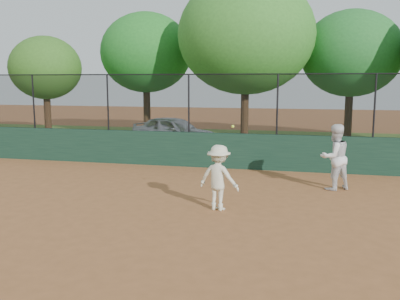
% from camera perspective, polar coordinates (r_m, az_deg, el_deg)
% --- Properties ---
extents(ground, '(80.00, 80.00, 0.00)m').
position_cam_1_polar(ground, '(9.89, -7.56, -8.64)').
color(ground, '#955930').
rests_on(ground, ground).
extents(back_wall, '(26.00, 0.20, 1.20)m').
position_cam_1_polar(back_wall, '(15.37, 0.38, 0.01)').
color(back_wall, '#1A3928').
rests_on(back_wall, ground).
extents(grass_strip, '(36.00, 12.00, 0.01)m').
position_cam_1_polar(grass_strip, '(21.29, 4.01, 0.84)').
color(grass_strip, '#36551A').
rests_on(grass_strip, ground).
extents(parked_car, '(4.36, 2.94, 1.38)m').
position_cam_1_polar(parked_car, '(20.31, -3.39, 2.41)').
color(parked_car, '#ADB1B7').
rests_on(parked_car, ground).
extents(player_second, '(1.11, 1.06, 1.81)m').
position_cam_1_polar(player_second, '(12.68, 16.84, -0.87)').
color(player_second, white).
rests_on(player_second, ground).
extents(player_main, '(1.09, 0.80, 2.00)m').
position_cam_1_polar(player_main, '(10.26, 2.42, -3.55)').
color(player_main, beige).
rests_on(player_main, ground).
extents(fence_assembly, '(26.00, 0.06, 2.00)m').
position_cam_1_polar(fence_assembly, '(15.21, 0.28, 6.12)').
color(fence_assembly, black).
rests_on(fence_assembly, back_wall).
extents(tree_0, '(3.70, 3.36, 5.21)m').
position_cam_1_polar(tree_0, '(24.30, -19.20, 9.87)').
color(tree_0, '#472D19').
rests_on(tree_0, ground).
extents(tree_1, '(4.68, 4.25, 6.40)m').
position_cam_1_polar(tree_1, '(23.31, -6.94, 12.24)').
color(tree_1, '#422C17').
rests_on(tree_1, ground).
extents(tree_2, '(6.06, 5.51, 7.58)m').
position_cam_1_polar(tree_2, '(20.38, 5.89, 14.41)').
color(tree_2, '#492F1A').
rests_on(tree_2, ground).
extents(tree_3, '(4.55, 4.13, 6.15)m').
position_cam_1_polar(tree_3, '(21.81, 18.81, 11.58)').
color(tree_3, '#372412').
rests_on(tree_3, ground).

